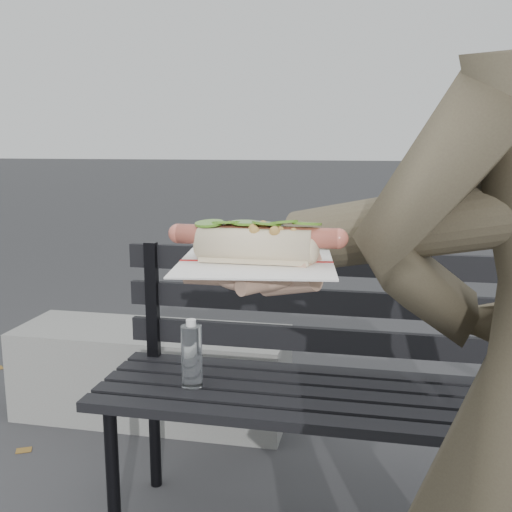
{
  "coord_description": "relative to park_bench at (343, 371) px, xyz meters",
  "views": [
    {
      "loc": [
        0.06,
        -0.78,
        1.21
      ],
      "look_at": [
        -0.08,
        -0.07,
        1.07
      ],
      "focal_mm": 42.0,
      "sensor_mm": 36.0,
      "label": 1
    }
  ],
  "objects": [
    {
      "name": "park_bench",
      "position": [
        0.0,
        0.0,
        0.0
      ],
      "size": [
        1.5,
        0.44,
        0.88
      ],
      "color": "black",
      "rests_on": "ground"
    },
    {
      "name": "concrete_block",
      "position": [
        -0.87,
        0.63,
        -0.32
      ],
      "size": [
        1.2,
        0.4,
        0.4
      ],
      "primitive_type": "cube",
      "color": "slate",
      "rests_on": "ground"
    },
    {
      "name": "held_hotdog",
      "position": [
        0.14,
        -0.97,
        0.58
      ],
      "size": [
        0.63,
        0.31,
        0.2
      ],
      "color": "#463D2E"
    }
  ]
}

